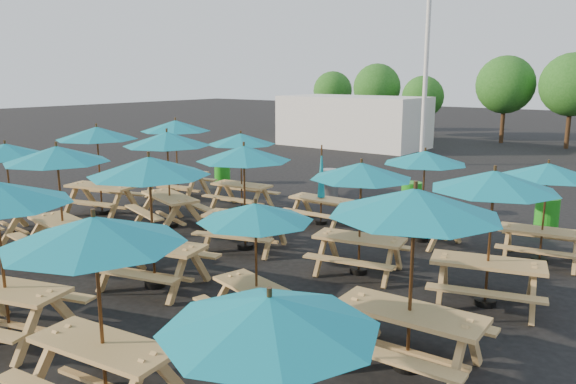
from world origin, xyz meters
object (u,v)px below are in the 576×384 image
Objects in this scene: picnic_unit_2 at (97,138)px; picnic_unit_10 at (244,159)px; picnic_unit_19 at (547,176)px; picnic_unit_14 at (361,177)px; waste_bin_0 at (222,171)px; waste_bin_2 at (411,198)px; picnic_unit_5 at (57,161)px; picnic_unit_7 at (241,143)px; picnic_unit_12 at (95,242)px; picnic_unit_1 at (6,156)px; picnic_unit_16 at (270,327)px; picnic_unit_15 at (425,163)px; waste_bin_1 at (330,183)px; picnic_unit_3 at (176,130)px; picnic_unit_13 at (256,220)px; picnic_unit_11 at (321,192)px; picnic_unit_17 at (414,213)px; picnic_unit_18 at (494,188)px; picnic_unit_9 at (149,174)px; picnic_unit_6 at (167,145)px; waste_bin_3 at (547,216)px.

picnic_unit_10 is at bearing -15.17° from picnic_unit_2.
picnic_unit_14 is at bearing -143.26° from picnic_unit_19.
waste_bin_2 is at bearing -0.65° from waste_bin_0.
picnic_unit_14 reaches higher than waste_bin_0.
picnic_unit_2 reaches higher than picnic_unit_5.
picnic_unit_12 reaches higher than picnic_unit_7.
picnic_unit_12 reaches higher than picnic_unit_1.
picnic_unit_16 is 16.45m from waste_bin_0.
picnic_unit_19 is at bearing 15.45° from picnic_unit_15.
waste_bin_1 is (3.81, 8.67, -1.58)m from picnic_unit_1.
picnic_unit_7 is at bearing 30.28° from picnic_unit_2.
waste_bin_2 is (7.24, 2.49, -1.74)m from picnic_unit_3.
picnic_unit_16 is 2.35× the size of waste_bin_1.
picnic_unit_2 is at bearing 141.40° from picnic_unit_5.
picnic_unit_15 is 2.58× the size of waste_bin_1.
picnic_unit_13 is (8.23, -0.22, -0.26)m from picnic_unit_1.
picnic_unit_15 reaches higher than picnic_unit_11.
picnic_unit_17 is (5.43, -2.74, 0.11)m from picnic_unit_10.
picnic_unit_18 is (8.26, -2.77, 0.10)m from picnic_unit_7.
picnic_unit_9 reaches higher than picnic_unit_7.
picnic_unit_16 is 0.82× the size of picnic_unit_18.
picnic_unit_7 is at bearing -111.69° from waste_bin_1.
picnic_unit_11 is (5.70, 2.96, -1.33)m from picnic_unit_2.
picnic_unit_13 is 0.91× the size of picnic_unit_14.
picnic_unit_14 is at bearing -32.58° from picnic_unit_7.
picnic_unit_6 is 1.28× the size of picnic_unit_13.
picnic_unit_9 is 1.25× the size of picnic_unit_13.
picnic_unit_14 is 7.42m from waste_bin_1.
waste_bin_2 is at bearing 140.64° from picnic_unit_19.
picnic_unit_1 reaches higher than picnic_unit_14.
picnic_unit_12 reaches higher than waste_bin_3.
picnic_unit_18 is (-0.07, 6.09, 0.21)m from picnic_unit_16.
waste_bin_1 is 1.00× the size of waste_bin_2.
waste_bin_2 is (7.68, -0.09, 0.00)m from waste_bin_0.
picnic_unit_12 is at bearing -131.02° from picnic_unit_18.
picnic_unit_15 is (8.55, 3.13, -0.28)m from picnic_unit_2.
picnic_unit_1 is 0.98× the size of picnic_unit_15.
picnic_unit_14 is at bearing -46.52° from picnic_unit_11.
picnic_unit_2 is 7.39m from waste_bin_1.
picnic_unit_17 is at bearing 85.34° from picnic_unit_16.
picnic_unit_17 is (2.48, -2.90, 0.22)m from picnic_unit_14.
picnic_unit_18 is at bearing 84.48° from picnic_unit_17.
picnic_unit_18 is (2.64, 3.12, 0.32)m from picnic_unit_13.
picnic_unit_1 is at bearing -176.00° from picnic_unit_5.
picnic_unit_17 is 2.74× the size of waste_bin_3.
picnic_unit_16 is 13.92m from waste_bin_1.
picnic_unit_18 reaches higher than picnic_unit_15.
picnic_unit_5 is 6.50m from picnic_unit_14.
picnic_unit_5 reaches higher than waste_bin_2.
picnic_unit_9 is at bearing -167.15° from picnic_unit_18.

